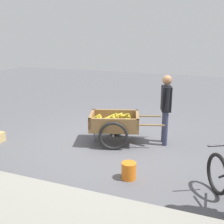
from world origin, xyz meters
TOP-DOWN VIEW (x-y plane):
  - ground_plane at (0.00, 0.00)m, footprint 24.00×24.00m
  - fruit_cart at (-0.05, -0.12)m, footprint 1.80×1.24m
  - vendor_person at (-1.14, -0.47)m, footprint 0.30×0.56m
  - plastic_bucket at (-0.90, 1.38)m, footprint 0.26×0.26m

SIDE VIEW (x-z plane):
  - ground_plane at x=0.00m, z-range 0.00..0.00m
  - plastic_bucket at x=-0.90m, z-range 0.00..0.30m
  - fruit_cart at x=-0.05m, z-range 0.08..0.80m
  - vendor_person at x=-1.14m, z-range 0.15..1.74m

